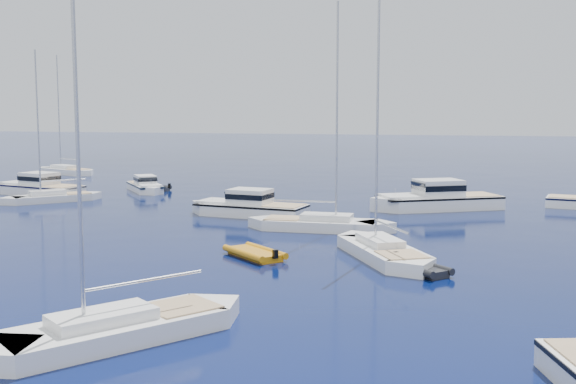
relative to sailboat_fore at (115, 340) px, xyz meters
name	(u,v)px	position (x,y,z in m)	size (l,w,h in m)	color
ground	(96,347)	(-0.29, -0.80, 0.00)	(400.00, 400.00, 0.00)	#081553
motor_cruiser_centre	(248,216)	(-4.20, 28.01, 0.00)	(3.00, 9.81, 2.57)	silver
motor_cruiser_far_l	(38,195)	(-26.96, 35.54, 0.00)	(3.10, 10.12, 2.66)	white
motor_cruiser_distant	(435,209)	(9.14, 34.98, 0.00)	(3.51, 11.46, 3.01)	silver
motor_cruiser_horizon	(146,192)	(-18.39, 40.28, 0.00)	(2.34, 7.64, 2.01)	white
sailboat_fore	(115,340)	(0.00, 0.00, 0.00)	(2.80, 10.78, 15.84)	silver
sailboat_mid_r	(383,258)	(7.28, 15.58, 0.00)	(2.66, 10.24, 15.06)	white
sailboat_mid_l	(52,202)	(-22.88, 31.45, 0.00)	(2.35, 9.03, 13.27)	silver
sailboat_centre	(320,230)	(2.30, 23.31, 0.00)	(2.68, 10.32, 15.17)	silver
sailboat_far_l	(66,174)	(-36.16, 54.90, 0.00)	(2.65, 10.19, 14.97)	white
tender_yellow	(255,257)	(0.63, 14.12, 0.00)	(2.17, 4.03, 0.95)	#C87E0B
tender_grey_near	(419,273)	(9.38, 12.64, 0.00)	(1.89, 3.41, 0.95)	black
tender_grey_far	(152,190)	(-18.21, 41.25, 0.00)	(2.01, 3.66, 0.95)	black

